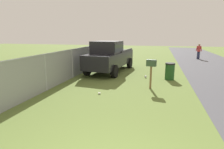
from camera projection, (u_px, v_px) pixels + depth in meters
name	position (u px, v px, depth m)	size (l,w,h in m)	color
mailbox	(151.00, 66.00, 8.63)	(0.28, 0.47, 1.39)	brown
pickup_truck	(110.00, 56.00, 12.58)	(5.39, 2.50, 2.09)	black
trash_bin	(170.00, 71.00, 10.52)	(0.54, 0.54, 0.95)	#1E4C1E
pedestrian	(199.00, 50.00, 19.01)	(0.30, 0.55, 1.55)	#2D3351
fence_section	(81.00, 59.00, 12.14)	(18.69, 0.07, 1.69)	#9EA3A8
litter_bag_by_mailbox	(146.00, 77.00, 11.02)	(0.14, 0.14, 0.14)	silver
litter_cup_midfield_a	(99.00, 93.00, 8.01)	(0.08, 0.08, 0.10)	white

